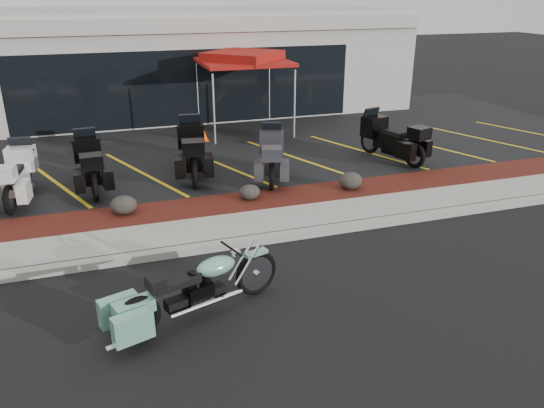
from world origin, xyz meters
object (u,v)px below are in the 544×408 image
object	(u,v)px
hero_cruiser	(256,267)
touring_white	(24,163)
traffic_cone	(203,133)
popup_canopy	(243,59)

from	to	relation	value
hero_cruiser	touring_white	xyz separation A→B (m)	(-4.03, 6.21, 0.30)
traffic_cone	popup_canopy	xyz separation A→B (m)	(1.64, 0.84, 2.17)
touring_white	popup_canopy	bearing A→B (deg)	-53.09
popup_canopy	touring_white	bearing A→B (deg)	-171.11
touring_white	traffic_cone	xyz separation A→B (m)	(4.99, 3.06, -0.41)
popup_canopy	hero_cruiser	bearing A→B (deg)	-125.95
hero_cruiser	traffic_cone	world-z (taller)	hero_cruiser
traffic_cone	hero_cruiser	bearing A→B (deg)	-95.88
traffic_cone	popup_canopy	world-z (taller)	popup_canopy
hero_cruiser	touring_white	size ratio (longest dim) A/B	1.29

